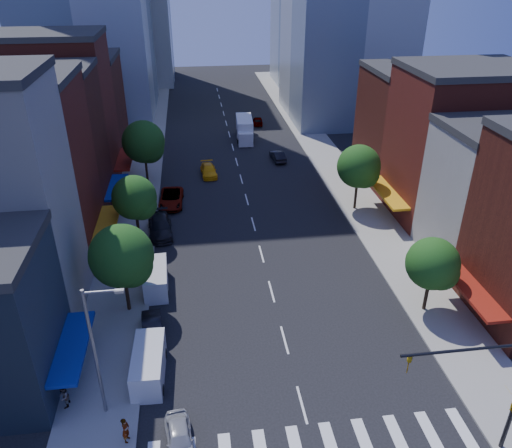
{
  "coord_description": "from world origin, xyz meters",
  "views": [
    {
      "loc": [
        -5.71,
        -21.43,
        24.59
      ],
      "look_at": [
        -0.95,
        14.73,
        5.0
      ],
      "focal_mm": 35.0,
      "sensor_mm": 36.0,
      "label": 1
    }
  ],
  "objects_px": {
    "traffic_car_oncoming": "(278,156)",
    "pedestrian_near": "(126,430)",
    "parked_car_second": "(152,329)",
    "parked_car_rear": "(160,226)",
    "box_truck": "(245,130)",
    "cargo_van_near": "(149,366)",
    "taxi": "(209,170)",
    "parked_car_third": "(171,198)",
    "cargo_van_far": "(156,279)",
    "traffic_car_far": "(258,121)",
    "pedestrian_far": "(64,396)",
    "parked_car_front": "(180,438)"
  },
  "relations": [
    {
      "from": "traffic_car_oncoming",
      "to": "pedestrian_near",
      "type": "bearing_deg",
      "value": 64.4
    },
    {
      "from": "parked_car_second",
      "to": "parked_car_rear",
      "type": "xyz_separation_m",
      "value": [
        0.0,
        15.57,
        0.14
      ]
    },
    {
      "from": "traffic_car_oncoming",
      "to": "box_truck",
      "type": "xyz_separation_m",
      "value": [
        -3.45,
        9.71,
        0.79
      ]
    },
    {
      "from": "cargo_van_near",
      "to": "taxi",
      "type": "xyz_separation_m",
      "value": [
        5.53,
        34.24,
        -0.37
      ]
    },
    {
      "from": "parked_car_third",
      "to": "box_truck",
      "type": "height_order",
      "value": "box_truck"
    },
    {
      "from": "cargo_van_far",
      "to": "parked_car_second",
      "type": "bearing_deg",
      "value": -92.45
    },
    {
      "from": "parked_car_third",
      "to": "traffic_car_far",
      "type": "height_order",
      "value": "parked_car_third"
    },
    {
      "from": "traffic_car_far",
      "to": "pedestrian_near",
      "type": "height_order",
      "value": "pedestrian_near"
    },
    {
      "from": "parked_car_second",
      "to": "pedestrian_far",
      "type": "relative_size",
      "value": 2.46
    },
    {
      "from": "parked_car_rear",
      "to": "traffic_car_oncoming",
      "type": "distance_m",
      "value": 23.9
    },
    {
      "from": "cargo_van_near",
      "to": "parked_car_third",
      "type": "bearing_deg",
      "value": 89.5
    },
    {
      "from": "parked_car_second",
      "to": "cargo_van_far",
      "type": "height_order",
      "value": "cargo_van_far"
    },
    {
      "from": "parked_car_front",
      "to": "parked_car_rear",
      "type": "bearing_deg",
      "value": 87.52
    },
    {
      "from": "traffic_car_far",
      "to": "parked_car_third",
      "type": "bearing_deg",
      "value": 70.57
    },
    {
      "from": "traffic_car_far",
      "to": "box_truck",
      "type": "height_order",
      "value": "box_truck"
    },
    {
      "from": "pedestrian_far",
      "to": "traffic_car_oncoming",
      "type": "bearing_deg",
      "value": 156.9
    },
    {
      "from": "parked_car_second",
      "to": "parked_car_third",
      "type": "relative_size",
      "value": 0.74
    },
    {
      "from": "parked_car_rear",
      "to": "cargo_van_far",
      "type": "xyz_separation_m",
      "value": [
        0.02,
        -9.62,
        0.19
      ]
    },
    {
      "from": "parked_car_third",
      "to": "traffic_car_oncoming",
      "type": "distance_m",
      "value": 18.49
    },
    {
      "from": "traffic_car_oncoming",
      "to": "pedestrian_far",
      "type": "relative_size",
      "value": 2.48
    },
    {
      "from": "parked_car_front",
      "to": "box_truck",
      "type": "xyz_separation_m",
      "value": [
        9.65,
        53.43,
        0.83
      ]
    },
    {
      "from": "traffic_car_far",
      "to": "pedestrian_far",
      "type": "xyz_separation_m",
      "value": [
        -19.62,
        -56.85,
        0.32
      ]
    },
    {
      "from": "cargo_van_near",
      "to": "traffic_car_oncoming",
      "type": "xyz_separation_m",
      "value": [
        15.1,
        38.17,
        -0.35
      ]
    },
    {
      "from": "parked_car_third",
      "to": "traffic_car_far",
      "type": "distance_m",
      "value": 31.8
    },
    {
      "from": "parked_car_third",
      "to": "cargo_van_far",
      "type": "relative_size",
      "value": 1.14
    },
    {
      "from": "cargo_van_near",
      "to": "traffic_car_far",
      "type": "bearing_deg",
      "value": 76.75
    },
    {
      "from": "parked_car_third",
      "to": "parked_car_rear",
      "type": "height_order",
      "value": "parked_car_rear"
    },
    {
      "from": "parked_car_rear",
      "to": "cargo_van_far",
      "type": "relative_size",
      "value": 1.17
    },
    {
      "from": "cargo_van_near",
      "to": "cargo_van_far",
      "type": "height_order",
      "value": "cargo_van_near"
    },
    {
      "from": "pedestrian_far",
      "to": "parked_car_front",
      "type": "bearing_deg",
      "value": 65.86
    },
    {
      "from": "pedestrian_far",
      "to": "parked_car_third",
      "type": "bearing_deg",
      "value": 171.54
    },
    {
      "from": "box_truck",
      "to": "parked_car_front",
      "type": "bearing_deg",
      "value": -96.91
    },
    {
      "from": "traffic_car_far",
      "to": "pedestrian_far",
      "type": "distance_m",
      "value": 60.14
    },
    {
      "from": "cargo_van_far",
      "to": "pedestrian_far",
      "type": "distance_m",
      "value": 12.93
    },
    {
      "from": "parked_car_second",
      "to": "pedestrian_near",
      "type": "xyz_separation_m",
      "value": [
        -1.0,
        -8.98,
        0.34
      ]
    },
    {
      "from": "parked_car_front",
      "to": "pedestrian_far",
      "type": "height_order",
      "value": "pedestrian_far"
    },
    {
      "from": "taxi",
      "to": "traffic_car_oncoming",
      "type": "relative_size",
      "value": 1.1
    },
    {
      "from": "traffic_car_oncoming",
      "to": "traffic_car_far",
      "type": "distance_m",
      "value": 16.8
    },
    {
      "from": "parked_car_second",
      "to": "cargo_van_far",
      "type": "distance_m",
      "value": 5.96
    },
    {
      "from": "parked_car_second",
      "to": "taxi",
      "type": "height_order",
      "value": "parked_car_second"
    },
    {
      "from": "pedestrian_near",
      "to": "pedestrian_far",
      "type": "height_order",
      "value": "pedestrian_near"
    },
    {
      "from": "cargo_van_near",
      "to": "cargo_van_far",
      "type": "xyz_separation_m",
      "value": [
        0.03,
        10.03,
        -0.03
      ]
    },
    {
      "from": "parked_car_rear",
      "to": "taxi",
      "type": "distance_m",
      "value": 15.6
    },
    {
      "from": "parked_car_second",
      "to": "box_truck",
      "type": "relative_size",
      "value": 0.52
    },
    {
      "from": "parked_car_rear",
      "to": "cargo_van_near",
      "type": "distance_m",
      "value": 19.66
    },
    {
      "from": "parked_car_third",
      "to": "pedestrian_near",
      "type": "xyz_separation_m",
      "value": [
        -1.98,
        -31.13,
        0.25
      ]
    },
    {
      "from": "parked_car_front",
      "to": "traffic_car_oncoming",
      "type": "distance_m",
      "value": 45.65
    },
    {
      "from": "traffic_car_far",
      "to": "pedestrian_near",
      "type": "distance_m",
      "value": 61.87
    },
    {
      "from": "box_truck",
      "to": "traffic_car_far",
      "type": "bearing_deg",
      "value": 70.61
    },
    {
      "from": "parked_car_second",
      "to": "cargo_van_far",
      "type": "relative_size",
      "value": 0.85
    }
  ]
}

